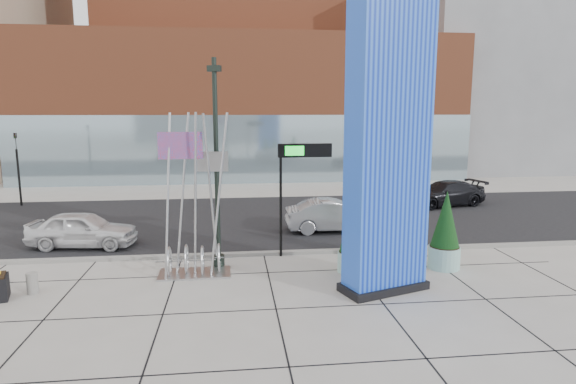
{
  "coord_description": "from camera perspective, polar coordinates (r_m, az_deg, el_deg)",
  "views": [
    {
      "loc": [
        -0.1,
        -13.25,
        5.3
      ],
      "look_at": [
        1.67,
        2.0,
        2.7
      ],
      "focal_mm": 30.0,
      "sensor_mm": 36.0,
      "label": 1
    }
  ],
  "objects": [
    {
      "name": "blue_pylon",
      "position": [
        14.06,
        11.77,
        4.74
      ],
      "size": [
        2.82,
        1.94,
        8.6
      ],
      "rotation": [
        0.0,
        0.0,
        0.34
      ],
      "color": "#0D2CC3",
      "rests_on": "ground"
    },
    {
      "name": "street_asphalt",
      "position": [
        23.84,
        -6.24,
        -3.27
      ],
      "size": [
        80.0,
        12.0,
        0.02
      ],
      "primitive_type": "cube",
      "color": "black",
      "rests_on": "ground"
    },
    {
      "name": "car_white_west",
      "position": [
        20.51,
        -23.16,
        -4.14
      ],
      "size": [
        4.29,
        2.13,
        1.4
      ],
      "primitive_type": "imported",
      "rotation": [
        0.0,
        0.0,
        1.45
      ],
      "color": "white",
      "rests_on": "ground"
    },
    {
      "name": "public_art_sculpture",
      "position": [
        15.9,
        -11.07,
        -4.83
      ],
      "size": [
        2.34,
        1.19,
        5.28
      ],
      "rotation": [
        0.0,
        0.0,
        0.01
      ],
      "color": "#BCBEC1",
      "rests_on": "ground"
    },
    {
      "name": "curb_edge",
      "position": [
        18.02,
        -6.08,
        -7.35
      ],
      "size": [
        80.0,
        0.3,
        0.12
      ],
      "primitive_type": "cube",
      "color": "gray",
      "rests_on": "ground"
    },
    {
      "name": "ground",
      "position": [
        14.27,
        -5.89,
        -12.26
      ],
      "size": [
        160.0,
        160.0,
        0.0
      ],
      "primitive_type": "plane",
      "color": "#9E9991",
      "rests_on": "ground"
    },
    {
      "name": "tower_glass_front",
      "position": [
        35.57,
        -4.87,
        5.06
      ],
      "size": [
        34.0,
        0.6,
        5.0
      ],
      "primitive_type": "cube",
      "color": "#8CA5B2",
      "rests_on": "ground"
    },
    {
      "name": "concrete_bollard",
      "position": [
        16.18,
        -28.04,
        -9.51
      ],
      "size": [
        0.32,
        0.32,
        0.63
      ],
      "primitive_type": "cylinder",
      "color": "gray",
      "rests_on": "ground"
    },
    {
      "name": "building_grey_parking",
      "position": [
        52.37,
        23.9,
        12.86
      ],
      "size": [
        20.0,
        18.0,
        18.0
      ],
      "primitive_type": "cube",
      "color": "slate",
      "rests_on": "ground"
    },
    {
      "name": "tower_podium",
      "position": [
        40.26,
        -5.16,
        9.85
      ],
      "size": [
        34.0,
        10.0,
        11.0
      ],
      "primitive_type": "cube",
      "color": "#A75130",
      "rests_on": "ground"
    },
    {
      "name": "car_dark_east",
      "position": [
        28.4,
        18.04,
        -0.21
      ],
      "size": [
        5.12,
        3.07,
        1.39
      ],
      "primitive_type": "imported",
      "rotation": [
        0.0,
        0.0,
        -1.32
      ],
      "color": "black",
      "rests_on": "ground"
    },
    {
      "name": "round_planter_mid",
      "position": [
        17.97,
        8.77,
        -3.7
      ],
      "size": [
        1.01,
        1.01,
        2.54
      ],
      "color": "#96CAC3",
      "rests_on": "ground"
    },
    {
      "name": "round_planter_east",
      "position": [
        17.12,
        18.14,
        -4.51
      ],
      "size": [
        1.07,
        1.07,
        2.68
      ],
      "color": "#96CAC3",
      "rests_on": "ground"
    },
    {
      "name": "overhead_street_sign",
      "position": [
        17.3,
        1.45,
        3.81
      ],
      "size": [
        1.95,
        0.23,
        4.14
      ],
      "rotation": [
        0.0,
        0.0,
        0.02
      ],
      "color": "black",
      "rests_on": "ground"
    },
    {
      "name": "traffic_signal",
      "position": [
        30.79,
        -29.37,
        2.78
      ],
      "size": [
        0.15,
        0.18,
        4.1
      ],
      "color": "black",
      "rests_on": "ground"
    },
    {
      "name": "car_silver_mid",
      "position": [
        21.4,
        5.52,
        -2.84
      ],
      "size": [
        4.31,
        1.55,
        1.41
      ],
      "primitive_type": "imported",
      "rotation": [
        0.0,
        0.0,
        1.56
      ],
      "color": "#999AA0",
      "rests_on": "ground"
    },
    {
      "name": "lamp_post",
      "position": [
        16.2,
        -8.41,
        0.84
      ],
      "size": [
        0.48,
        0.38,
        6.99
      ],
      "rotation": [
        0.0,
        0.0,
        -0.4
      ],
      "color": "black",
      "rests_on": "ground"
    },
    {
      "name": "round_planter_west",
      "position": [
        16.09,
        7.66,
        -5.46
      ],
      "size": [
        0.97,
        0.97,
        2.42
      ],
      "color": "#96CAC3",
      "rests_on": "ground"
    }
  ]
}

